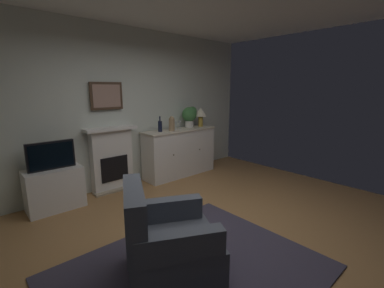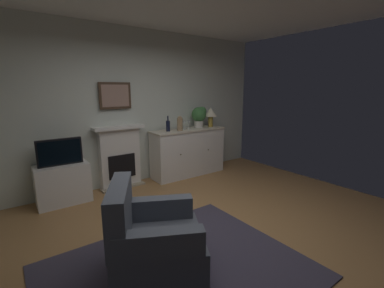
{
  "view_description": "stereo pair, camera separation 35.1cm",
  "coord_description": "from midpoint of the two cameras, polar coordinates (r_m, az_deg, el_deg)",
  "views": [
    {
      "loc": [
        -2.18,
        -1.97,
        1.73
      ],
      "look_at": [
        0.12,
        0.58,
        1.0
      ],
      "focal_mm": 24.34,
      "sensor_mm": 36.0,
      "label": 1
    },
    {
      "loc": [
        -1.9,
        -2.19,
        1.73
      ],
      "look_at": [
        0.12,
        0.58,
        1.0
      ],
      "focal_mm": 24.34,
      "sensor_mm": 36.0,
      "label": 2
    }
  ],
  "objects": [
    {
      "name": "potted_plant_small",
      "position": [
        5.38,
        3.49,
        6.32
      ],
      "size": [
        0.3,
        0.3,
        0.43
      ],
      "color": "beige",
      "rests_on": "sideboard_cabinet"
    },
    {
      "name": "table_lamp",
      "position": [
        5.51,
        5.94,
        6.66
      ],
      "size": [
        0.26,
        0.26,
        0.4
      ],
      "color": "#B79338",
      "rests_on": "sideboard_cabinet"
    },
    {
      "name": "vase_decorative",
      "position": [
        4.99,
        -0.67,
        4.54
      ],
      "size": [
        0.11,
        0.11,
        0.28
      ],
      "color": "#9E7F5B",
      "rests_on": "sideboard_cabinet"
    },
    {
      "name": "framed_picture",
      "position": [
        4.64,
        -14.4,
        10.21
      ],
      "size": [
        0.55,
        0.04,
        0.45
      ],
      "color": "#473323"
    },
    {
      "name": "wall_rear",
      "position": [
        4.85,
        -11.15,
        7.78
      ],
      "size": [
        5.78,
        0.06,
        2.78
      ],
      "primitive_type": "cube",
      "color": "silver",
      "rests_on": "ground_plane"
    },
    {
      "name": "fireplace_unit",
      "position": [
        4.75,
        -13.52,
        -2.74
      ],
      "size": [
        0.87,
        0.3,
        1.1
      ],
      "color": "white",
      "rests_on": "ground_plane"
    },
    {
      "name": "ground_plane",
      "position": [
        3.42,
        7.58,
        -19.51
      ],
      "size": [
        5.78,
        4.67,
        0.1
      ],
      "primitive_type": "cube",
      "color": "#9E7042",
      "rests_on": "ground"
    },
    {
      "name": "wine_glass_left",
      "position": [
        5.13,
        0.28,
        4.56
      ],
      "size": [
        0.07,
        0.07,
        0.16
      ],
      "color": "silver",
      "rests_on": "sideboard_cabinet"
    },
    {
      "name": "armchair",
      "position": [
        2.54,
        -4.75,
        -20.15
      ],
      "size": [
        1.07,
        1.04,
        0.92
      ],
      "color": "#474C56",
      "rests_on": "ground_plane"
    },
    {
      "name": "wine_bottle",
      "position": [
        4.91,
        -3.25,
        4.03
      ],
      "size": [
        0.08,
        0.08,
        0.29
      ],
      "color": "black",
      "rests_on": "sideboard_cabinet"
    },
    {
      "name": "sideboard_cabinet",
      "position": [
        5.27,
        1.06,
        -1.78
      ],
      "size": [
        1.56,
        0.49,
        0.94
      ],
      "color": "white",
      "rests_on": "ground_plane"
    },
    {
      "name": "tv_cabinet",
      "position": [
        4.4,
        -24.41,
        -7.99
      ],
      "size": [
        0.75,
        0.42,
        0.61
      ],
      "color": "white",
      "rests_on": "ground_plane"
    },
    {
      "name": "wine_glass_center",
      "position": [
        5.2,
        1.23,
        4.65
      ],
      "size": [
        0.07,
        0.07,
        0.16
      ],
      "color": "silver",
      "rests_on": "sideboard_cabinet"
    },
    {
      "name": "area_rug",
      "position": [
        2.78,
        1.07,
        -26.34
      ],
      "size": [
        2.41,
        1.93,
        0.02
      ],
      "primitive_type": "cube",
      "color": "#383342",
      "rests_on": "ground_plane"
    },
    {
      "name": "tv_set",
      "position": [
        4.24,
        -24.93,
        -1.65
      ],
      "size": [
        0.62,
        0.07,
        0.4
      ],
      "color": "black",
      "rests_on": "tv_cabinet"
    }
  ]
}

